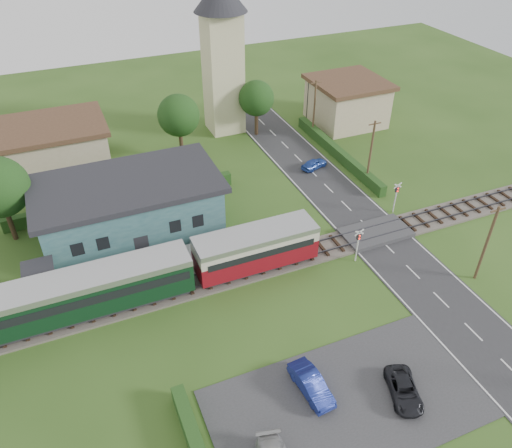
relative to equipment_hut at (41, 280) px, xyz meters
name	(u,v)px	position (x,y,z in m)	size (l,w,h in m)	color
ground	(285,278)	(18.00, -5.20, -1.75)	(120.00, 120.00, 0.00)	#2D4C19
railway_track	(275,262)	(18.00, -3.20, -1.64)	(76.00, 3.20, 0.49)	#4C443D
road	(388,247)	(28.00, -5.20, -1.72)	(6.00, 70.00, 0.05)	#28282B
car_park	(346,403)	(16.50, -17.20, -1.71)	(17.00, 9.00, 0.08)	#333335
crossing_deck	(375,233)	(28.00, -3.20, -1.52)	(6.20, 3.40, 0.45)	#333335
platform	(148,268)	(8.00, 0.00, -1.52)	(30.00, 3.00, 0.45)	gray
equipment_hut	(41,280)	(0.00, 0.00, 0.00)	(2.30, 2.30, 2.55)	beige
station_building	(130,207)	(8.00, 5.79, 0.95)	(16.00, 9.00, 5.30)	#2D5B63
train	(35,306)	(-0.50, -3.20, 0.43)	(43.20, 2.90, 3.40)	#232328
church_tower	(222,46)	(23.00, 22.80, 8.48)	(6.00, 6.00, 17.60)	beige
house_west	(56,148)	(3.00, 19.80, 1.04)	(10.80, 8.80, 5.50)	tan
house_east	(347,101)	(38.00, 18.80, 1.05)	(8.80, 8.80, 5.50)	tan
hedge_roadside	(337,153)	(32.20, 10.80, -1.15)	(0.80, 18.00, 1.20)	#193814
hedge_station	(124,200)	(8.00, 10.30, -1.10)	(22.00, 0.80, 1.30)	#193814
tree_b	(179,116)	(16.00, 17.80, 3.27)	(4.60, 4.60, 7.34)	#332316
tree_c	(256,98)	(26.00, 19.80, 2.91)	(4.20, 4.20, 6.78)	#332316
utility_pole_b	(487,243)	(32.20, -11.20, 1.88)	(1.40, 0.22, 7.00)	#473321
utility_pole_c	(371,152)	(32.20, 4.80, 1.88)	(1.40, 0.22, 7.00)	#473321
utility_pole_d	(314,108)	(32.20, 16.80, 1.88)	(1.40, 0.22, 7.00)	#473321
crossing_signal_near	(358,241)	(24.40, -5.61, 0.39)	(0.84, 0.28, 3.28)	silver
crossing_signal_far	(396,193)	(31.60, -0.81, 0.39)	(0.84, 0.28, 3.28)	silver
streetlamp_east	(308,96)	(34.00, 21.80, 1.29)	(0.30, 0.30, 5.15)	#3F3F47
car_on_road	(314,164)	(28.57, 9.59, -1.16)	(1.26, 3.14, 1.07)	#294BA9
car_park_blue	(311,384)	(14.90, -15.53, -1.03)	(1.35, 3.87, 1.27)	navy
car_park_dark	(404,390)	(20.12, -18.08, -1.15)	(1.71, 3.71, 1.03)	black
pedestrian_near	(241,240)	(15.90, -0.80, -0.43)	(0.63, 0.41, 1.73)	gray
pedestrian_far	(58,287)	(1.02, -0.76, -0.49)	(0.78, 0.61, 1.62)	gray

